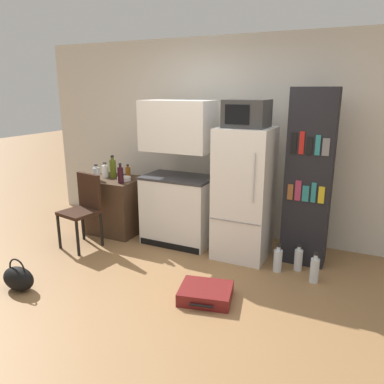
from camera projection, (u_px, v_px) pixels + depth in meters
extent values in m
plane|color=olive|center=(164.00, 301.00, 3.53)|extent=(24.00, 24.00, 0.00)
cube|color=beige|center=(252.00, 140.00, 4.84)|extent=(6.40, 0.10, 2.58)
cube|color=#422D1E|center=(115.00, 205.00, 5.18)|extent=(0.73, 0.61, 0.76)
cube|color=white|center=(179.00, 211.00, 4.79)|extent=(0.86, 0.54, 0.84)
cube|color=#333338|center=(178.00, 177.00, 4.68)|extent=(0.88, 0.55, 0.03)
cube|color=white|center=(178.00, 126.00, 4.51)|extent=(0.86, 0.46, 0.60)
cube|color=black|center=(169.00, 246.00, 4.66)|extent=(0.83, 0.01, 0.08)
cube|color=white|center=(244.00, 194.00, 4.32)|extent=(0.61, 0.60, 1.52)
cube|color=gray|center=(235.00, 222.00, 4.12)|extent=(0.58, 0.01, 0.01)
cylinder|color=silver|center=(254.00, 178.00, 3.89)|extent=(0.02, 0.02, 0.53)
cube|color=#333333|center=(247.00, 114.00, 4.08)|extent=(0.46, 0.42, 0.30)
cube|color=black|center=(237.00, 115.00, 3.91)|extent=(0.27, 0.01, 0.20)
cube|color=black|center=(309.00, 179.00, 4.10)|extent=(0.48, 0.30, 1.95)
cube|color=brown|center=(290.00, 192.00, 4.07)|extent=(0.06, 0.01, 0.17)
cube|color=#A33351|center=(298.00, 191.00, 4.03)|extent=(0.06, 0.01, 0.22)
cube|color=teal|center=(306.00, 194.00, 4.00)|extent=(0.07, 0.01, 0.17)
cube|color=teal|center=(314.00, 193.00, 3.96)|extent=(0.05, 0.01, 0.22)
cube|color=gold|center=(321.00, 195.00, 3.93)|extent=(0.06, 0.01, 0.18)
cube|color=black|center=(294.00, 143.00, 3.93)|extent=(0.06, 0.01, 0.22)
cube|color=red|center=(302.00, 143.00, 3.89)|extent=(0.05, 0.01, 0.24)
cube|color=black|center=(310.00, 146.00, 3.86)|extent=(0.06, 0.01, 0.18)
cube|color=teal|center=(318.00, 145.00, 3.83)|extent=(0.05, 0.01, 0.21)
cube|color=slate|center=(326.00, 147.00, 3.80)|extent=(0.07, 0.01, 0.18)
cylinder|color=silver|center=(96.00, 174.00, 4.96)|extent=(0.09, 0.09, 0.17)
cylinder|color=silver|center=(96.00, 167.00, 4.93)|extent=(0.04, 0.04, 0.03)
cylinder|color=black|center=(96.00, 165.00, 4.93)|extent=(0.05, 0.05, 0.02)
cylinder|color=black|center=(121.00, 175.00, 4.80)|extent=(0.07, 0.07, 0.20)
cylinder|color=black|center=(120.00, 166.00, 4.77)|extent=(0.03, 0.03, 0.04)
cylinder|color=black|center=(120.00, 164.00, 4.76)|extent=(0.04, 0.04, 0.02)
cylinder|color=white|center=(105.00, 171.00, 5.14)|extent=(0.09, 0.09, 0.16)
cylinder|color=white|center=(105.00, 165.00, 5.12)|extent=(0.04, 0.04, 0.03)
cylinder|color=black|center=(105.00, 163.00, 5.11)|extent=(0.05, 0.05, 0.02)
cylinder|color=brown|center=(128.00, 173.00, 5.08)|extent=(0.07, 0.07, 0.15)
cylinder|color=brown|center=(128.00, 167.00, 5.05)|extent=(0.03, 0.03, 0.03)
cylinder|color=black|center=(128.00, 165.00, 5.05)|extent=(0.03, 0.03, 0.02)
cylinder|color=#566619|center=(113.00, 169.00, 5.11)|extent=(0.09, 0.09, 0.24)
cylinder|color=#566619|center=(112.00, 159.00, 5.08)|extent=(0.04, 0.04, 0.04)
cylinder|color=black|center=(112.00, 156.00, 5.07)|extent=(0.04, 0.04, 0.02)
cylinder|color=#AD1914|center=(120.00, 171.00, 5.25)|extent=(0.07, 0.07, 0.11)
cylinder|color=#AD1914|center=(120.00, 167.00, 5.23)|extent=(0.03, 0.03, 0.02)
cylinder|color=black|center=(120.00, 166.00, 5.23)|extent=(0.04, 0.04, 0.01)
cylinder|color=silver|center=(124.00, 179.00, 4.96)|extent=(0.18, 0.18, 0.05)
cylinder|color=black|center=(59.00, 232.00, 4.64)|extent=(0.04, 0.04, 0.44)
cylinder|color=black|center=(78.00, 238.00, 4.43)|extent=(0.04, 0.04, 0.44)
cylinder|color=black|center=(83.00, 224.00, 4.92)|extent=(0.04, 0.04, 0.44)
cylinder|color=black|center=(101.00, 229.00, 4.71)|extent=(0.04, 0.04, 0.44)
cube|color=#331E14|center=(79.00, 213.00, 4.61)|extent=(0.47, 0.47, 0.04)
cube|color=#331E14|center=(89.00, 191.00, 4.69)|extent=(0.38, 0.12, 0.44)
cube|color=maroon|center=(206.00, 293.00, 3.54)|extent=(0.56, 0.49, 0.12)
cylinder|color=black|center=(201.00, 306.00, 3.33)|extent=(0.22, 0.07, 0.02)
ellipsoid|color=black|center=(18.00, 279.00, 3.69)|extent=(0.36, 0.20, 0.24)
torus|color=black|center=(17.00, 269.00, 3.66)|extent=(0.21, 0.02, 0.21)
cylinder|color=silver|center=(314.00, 271.00, 3.84)|extent=(0.09, 0.09, 0.26)
cylinder|color=silver|center=(316.00, 257.00, 3.80)|extent=(0.04, 0.04, 0.05)
cylinder|color=black|center=(316.00, 254.00, 3.79)|extent=(0.05, 0.05, 0.03)
cylinder|color=silver|center=(298.00, 260.00, 4.10)|extent=(0.09, 0.09, 0.24)
cylinder|color=silver|center=(299.00, 248.00, 4.06)|extent=(0.04, 0.04, 0.04)
cylinder|color=black|center=(299.00, 245.00, 4.05)|extent=(0.05, 0.05, 0.02)
cylinder|color=silver|center=(278.00, 261.00, 4.07)|extent=(0.09, 0.09, 0.25)
cylinder|color=silver|center=(279.00, 248.00, 4.03)|extent=(0.04, 0.04, 0.04)
cylinder|color=black|center=(279.00, 245.00, 4.02)|extent=(0.05, 0.05, 0.03)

